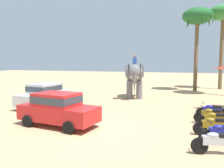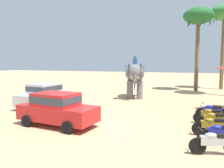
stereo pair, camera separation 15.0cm
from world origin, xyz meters
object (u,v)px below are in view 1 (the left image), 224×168
elephant_with_mahout (134,76)px  motorcycle_nearest_camera (217,142)px  palm_tree_near_hut (223,16)px  motorcycle_second_in_row (222,133)px  car_parked_far_side (44,94)px  palm_tree_behind_elephant (197,19)px  motorcycle_mid_row (214,125)px  car_sedan_foreground (58,108)px  motorcycle_end_of_row (212,111)px  motorcycle_far_in_row (212,115)px  motorcycle_fourth_in_row (215,120)px

elephant_with_mahout → motorcycle_nearest_camera: 12.96m
elephant_with_mahout → motorcycle_nearest_camera: size_ratio=2.27×
motorcycle_nearest_camera → palm_tree_near_hut: size_ratio=0.18×
motorcycle_second_in_row → motorcycle_nearest_camera: bearing=-104.4°
car_parked_far_side → palm_tree_behind_elephant: bearing=51.3°
motorcycle_second_in_row → palm_tree_near_hut: size_ratio=0.18×
car_parked_far_side → motorcycle_mid_row: (11.02, -2.96, -0.46)m
car_sedan_foreground → motorcycle_end_of_row: size_ratio=2.38×
motorcycle_mid_row → palm_tree_near_hut: (2.30, 18.91, 8.12)m
motorcycle_second_in_row → palm_tree_behind_elephant: (-0.75, 17.14, 7.44)m
car_parked_far_side → motorcycle_nearest_camera: bearing=-25.5°
elephant_with_mahout → motorcycle_end_of_row: size_ratio=2.23×
elephant_with_mahout → motorcycle_far_in_row: 9.46m
palm_tree_near_hut → car_parked_far_side: bearing=-129.9°
elephant_with_mahout → motorcycle_fourth_in_row: (5.99, -8.16, -1.53)m
palm_tree_behind_elephant → motorcycle_end_of_row: bearing=-86.7°
palm_tree_behind_elephant → motorcycle_nearest_camera: bearing=-88.6°
motorcycle_mid_row → motorcycle_end_of_row: 3.24m
motorcycle_mid_row → motorcycle_second_in_row: bearing=-79.4°
motorcycle_fourth_in_row → motorcycle_far_in_row: same height
car_sedan_foreground → motorcycle_mid_row: car_sedan_foreground is taller
car_parked_far_side → palm_tree_near_hut: (13.32, 15.95, 7.66)m
car_sedan_foreground → car_parked_far_side: bearing=133.1°
elephant_with_mahout → motorcycle_nearest_camera: bearing=-63.5°
car_parked_far_side → motorcycle_mid_row: 11.42m
motorcycle_far_in_row → palm_tree_near_hut: palm_tree_near_hut is taller
elephant_with_mahout → palm_tree_behind_elephant: 10.44m
motorcycle_far_in_row → palm_tree_behind_elephant: bearing=92.5°
motorcycle_end_of_row → palm_tree_behind_elephant: size_ratio=0.20×
motorcycle_fourth_in_row → motorcycle_far_in_row: bearing=94.8°
motorcycle_mid_row → motorcycle_end_of_row: size_ratio=0.99×
motorcycle_second_in_row → motorcycle_fourth_in_row: size_ratio=0.98×
motorcycle_second_in_row → motorcycle_far_in_row: (-0.13, 3.14, 0.00)m
elephant_with_mahout → motorcycle_second_in_row: bearing=-59.7°
motorcycle_end_of_row → palm_tree_behind_elephant: palm_tree_behind_elephant is taller
car_sedan_foreground → palm_tree_behind_elephant: (6.82, 16.99, 6.98)m
car_sedan_foreground → motorcycle_end_of_row: (7.56, 4.18, -0.46)m
car_parked_far_side → motorcycle_fourth_in_row: car_parked_far_side is taller
car_parked_far_side → car_sedan_foreground: bearing=-46.9°
motorcycle_end_of_row → motorcycle_nearest_camera: bearing=-92.9°
motorcycle_second_in_row → motorcycle_mid_row: size_ratio=1.00×
elephant_with_mahout → motorcycle_nearest_camera: elephant_with_mahout is taller
motorcycle_far_in_row → car_parked_far_side: bearing=175.3°
motorcycle_fourth_in_row → motorcycle_far_in_row: 0.94m
car_sedan_foreground → motorcycle_fourth_in_row: size_ratio=2.39×
motorcycle_mid_row → motorcycle_fourth_in_row: 1.11m
motorcycle_fourth_in_row → palm_tree_near_hut: palm_tree_near_hut is taller
motorcycle_second_in_row → motorcycle_fourth_in_row: (-0.05, 2.20, 0.00)m
elephant_with_mahout → motorcycle_mid_row: bearing=-57.8°
motorcycle_second_in_row → motorcycle_fourth_in_row: 2.20m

